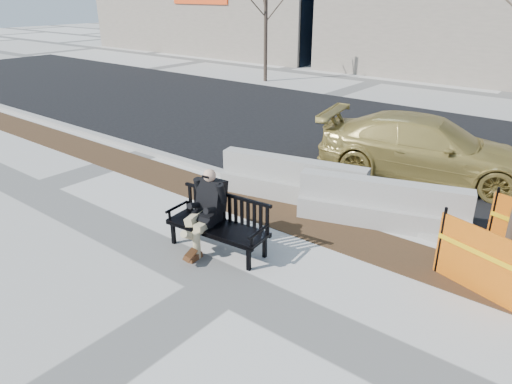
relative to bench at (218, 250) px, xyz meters
The scene contains 11 objects.
ground 1.11m from the bench, 40.55° to the right, with size 120.00×120.00×0.00m, color beige.
mulch_strip 2.06m from the bench, 65.93° to the left, with size 40.00×1.20×0.02m, color #47301C.
asphalt_street 8.12m from the bench, 84.06° to the left, with size 60.00×10.40×0.01m, color black.
curb 2.95m from the bench, 73.47° to the left, with size 60.00×0.25×0.12m, color #9E9B93.
bench is the anchor object (origin of this frame).
seated_man 0.26m from the bench, behind, with size 0.63×1.04×1.46m, color black, non-canonical shape.
tree_fence 4.81m from the bench, 27.58° to the left, with size 2.36×2.36×5.91m, color orange, non-canonical shape.
sedan 6.09m from the bench, 75.14° to the left, with size 2.14×5.26×1.53m, color #AA9346.
jersey_barrier_left 2.76m from the bench, 95.61° to the left, with size 3.34×0.67×0.96m, color #A19F97, non-canonical shape.
jersey_barrier_right 3.35m from the bench, 56.60° to the left, with size 3.30×0.66×0.94m, color #A5A29A, non-canonical shape.
far_tree_left 17.45m from the bench, 124.74° to the left, with size 2.08×2.08×5.61m, color #45372C, non-canonical shape.
Camera 1 is at (4.35, -4.69, 4.33)m, focal length 33.15 mm.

